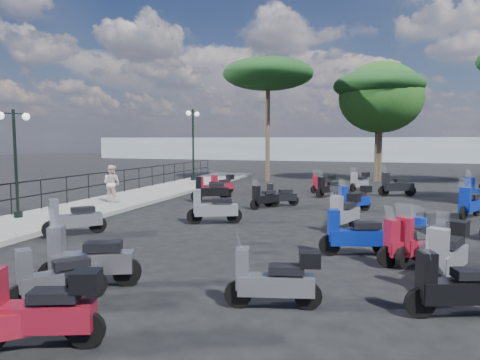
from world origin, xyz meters
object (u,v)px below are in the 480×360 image
(scooter_20, at_px, (328,188))
(scooter_26, at_px, (470,204))
(scooter_8, at_px, (264,198))
(scooter_11, at_px, (274,280))
(scooter_15, at_px, (360,182))
(scooter_21, at_px, (396,186))
(scooter_14, at_px, (354,199))
(broadleaf_tree, at_px, (381,98))
(scooter_2, at_px, (210,187))
(scooter_10, at_px, (34,314))
(scooter_1, at_px, (73,219))
(scooter_17, at_px, (411,245))
(scooter_23, at_px, (447,255))
(scooter_4, at_px, (39,311))
(scooter_5, at_px, (88,260))
(scooter_16, at_px, (456,288))
(scooter_3, at_px, (222,185))
(lamp_post_1, at_px, (15,156))
(scooter_19, at_px, (345,213))
(scooter_18, at_px, (415,239))
(scooter_13, at_px, (280,196))
(scooter_0, at_px, (56,279))
(pine_2, at_px, (268,74))
(pine_0, at_px, (379,86))
(pedestrian_far, at_px, (112,184))
(scooter_12, at_px, (355,235))
(scooter_9, at_px, (323,184))
(scooter_24, at_px, (430,239))
(scooter_6, at_px, (213,209))

(scooter_20, xyz_separation_m, scooter_26, (5.24, -4.10, 0.06))
(scooter_8, bearing_deg, scooter_11, 139.02)
(scooter_15, distance_m, scooter_21, 2.55)
(scooter_14, distance_m, broadleaf_tree, 13.69)
(broadleaf_tree, bearing_deg, scooter_2, -127.68)
(scooter_2, xyz_separation_m, scooter_10, (3.45, -14.85, 0.05))
(scooter_1, distance_m, scooter_2, 9.27)
(scooter_17, height_order, scooter_23, scooter_23)
(scooter_4, xyz_separation_m, scooter_20, (1.97, 16.05, -0.08))
(scooter_11, distance_m, scooter_14, 10.01)
(scooter_1, relative_size, scooter_2, 1.03)
(scooter_5, distance_m, scooter_26, 12.72)
(scooter_16, bearing_deg, scooter_10, 97.24)
(scooter_20, bearing_deg, scooter_4, 123.15)
(scooter_3, bearing_deg, lamp_post_1, 92.76)
(scooter_11, distance_m, scooter_26, 10.78)
(scooter_1, height_order, scooter_19, scooter_1)
(scooter_2, height_order, scooter_18, scooter_18)
(scooter_13, bearing_deg, scooter_1, 118.38)
(scooter_10, distance_m, scooter_15, 19.48)
(scooter_23, bearing_deg, scooter_3, -28.97)
(scooter_10, distance_m, scooter_13, 12.63)
(scooter_0, relative_size, pine_2, 0.17)
(scooter_10, distance_m, pine_0, 25.79)
(scooter_21, relative_size, broadleaf_tree, 0.23)
(scooter_3, xyz_separation_m, scooter_18, (8.13, -9.85, 0.05))
(scooter_0, xyz_separation_m, scooter_15, (4.12, 17.93, 0.03))
(pedestrian_far, relative_size, scooter_8, 1.18)
(scooter_3, bearing_deg, scooter_17, 155.23)
(scooter_13, relative_size, scooter_19, 0.81)
(scooter_8, xyz_separation_m, scooter_20, (2.04, 4.15, 0.02))
(scooter_3, distance_m, scooter_12, 11.87)
(pedestrian_far, distance_m, scooter_13, 6.93)
(scooter_9, height_order, scooter_21, scooter_21)
(scooter_26, bearing_deg, scooter_19, 67.47)
(scooter_3, relative_size, scooter_20, 1.15)
(scooter_2, height_order, scooter_21, scooter_21)
(scooter_12, relative_size, scooter_24, 1.37)
(scooter_8, bearing_deg, scooter_13, -89.93)
(scooter_15, height_order, broadleaf_tree, broadleaf_tree)
(scooter_21, bearing_deg, scooter_15, 21.95)
(scooter_5, distance_m, scooter_19, 7.81)
(scooter_8, bearing_deg, scooter_26, -145.89)
(scooter_26, relative_size, pine_2, 0.21)
(scooter_11, height_order, scooter_13, scooter_11)
(lamp_post_1, height_order, scooter_11, lamp_post_1)
(scooter_3, height_order, scooter_6, scooter_6)
(scooter_10, bearing_deg, scooter_17, -86.41)
(scooter_3, bearing_deg, scooter_4, 128.54)
(scooter_1, relative_size, scooter_9, 1.18)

